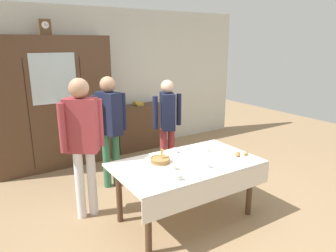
# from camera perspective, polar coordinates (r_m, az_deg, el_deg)

# --- Properties ---
(ground_plane) EXTENTS (12.00, 12.00, 0.00)m
(ground_plane) POSITION_cam_1_polar(r_m,az_deg,el_deg) (4.14, 1.54, -15.20)
(ground_plane) COLOR #997A56
(ground_plane) RESTS_ON ground
(back_wall) EXTENTS (6.40, 0.10, 2.70)m
(back_wall) POSITION_cam_1_polar(r_m,az_deg,el_deg) (6.00, -12.77, 7.71)
(back_wall) COLOR silver
(back_wall) RESTS_ON ground
(dining_table) EXTENTS (1.71, 1.00, 0.73)m
(dining_table) POSITION_cam_1_polar(r_m,az_deg,el_deg) (3.68, 3.67, -8.24)
(dining_table) COLOR #4C3321
(dining_table) RESTS_ON ground
(wall_cabinet) EXTENTS (1.93, 0.46, 2.20)m
(wall_cabinet) POSITION_cam_1_polar(r_m,az_deg,el_deg) (5.51, -20.37, 3.87)
(wall_cabinet) COLOR #4C3321
(wall_cabinet) RESTS_ON ground
(mantel_clock) EXTENTS (0.18, 0.11, 0.24)m
(mantel_clock) POSITION_cam_1_polar(r_m,az_deg,el_deg) (5.42, -21.75, 16.56)
(mantel_clock) COLOR brown
(mantel_clock) RESTS_ON wall_cabinet
(bookshelf_low) EXTENTS (0.99, 0.35, 0.90)m
(bookshelf_low) POSITION_cam_1_polar(r_m,az_deg,el_deg) (6.23, -5.38, -0.18)
(bookshelf_low) COLOR #4C3321
(bookshelf_low) RESTS_ON ground
(book_stack) EXTENTS (0.16, 0.22, 0.06)m
(book_stack) POSITION_cam_1_polar(r_m,az_deg,el_deg) (6.12, -5.49, 4.13)
(book_stack) COLOR #B29333
(book_stack) RESTS_ON bookshelf_low
(tea_cup_center) EXTENTS (0.13, 0.13, 0.06)m
(tea_cup_center) POSITION_cam_1_polar(r_m,az_deg,el_deg) (4.00, 7.06, -4.46)
(tea_cup_center) COLOR white
(tea_cup_center) RESTS_ON dining_table
(tea_cup_back_edge) EXTENTS (0.13, 0.13, 0.06)m
(tea_cup_back_edge) POSITION_cam_1_polar(r_m,az_deg,el_deg) (3.53, 7.24, -7.23)
(tea_cup_back_edge) COLOR white
(tea_cup_back_edge) RESTS_ON dining_table
(tea_cup_mid_right) EXTENTS (0.13, 0.13, 0.06)m
(tea_cup_mid_right) POSITION_cam_1_polar(r_m,az_deg,el_deg) (3.21, 1.80, -9.48)
(tea_cup_mid_right) COLOR silver
(tea_cup_mid_right) RESTS_ON dining_table
(tea_cup_far_left) EXTENTS (0.13, 0.13, 0.06)m
(tea_cup_far_left) POSITION_cam_1_polar(r_m,az_deg,el_deg) (3.94, 1.32, -4.65)
(tea_cup_far_left) COLOR white
(tea_cup_far_left) RESTS_ON dining_table
(tea_cup_near_left) EXTENTS (0.13, 0.13, 0.06)m
(tea_cup_near_left) POSITION_cam_1_polar(r_m,az_deg,el_deg) (3.45, 1.02, -7.69)
(tea_cup_near_left) COLOR white
(tea_cup_near_left) RESTS_ON dining_table
(bread_basket) EXTENTS (0.24, 0.24, 0.16)m
(bread_basket) POSITION_cam_1_polar(r_m,az_deg,el_deg) (3.65, -1.44, -6.21)
(bread_basket) COLOR #9E7542
(bread_basket) RESTS_ON dining_table
(pastry_plate) EXTENTS (0.28, 0.28, 0.05)m
(pastry_plate) POSITION_cam_1_polar(r_m,az_deg,el_deg) (3.94, 13.30, -5.32)
(pastry_plate) COLOR white
(pastry_plate) RESTS_ON dining_table
(spoon_back_edge) EXTENTS (0.12, 0.02, 0.01)m
(spoon_back_edge) POSITION_cam_1_polar(r_m,az_deg,el_deg) (3.85, 3.63, -5.55)
(spoon_back_edge) COLOR silver
(spoon_back_edge) RESTS_ON dining_table
(spoon_front_edge) EXTENTS (0.12, 0.02, 0.01)m
(spoon_front_edge) POSITION_cam_1_polar(r_m,az_deg,el_deg) (3.34, -1.63, -8.92)
(spoon_front_edge) COLOR silver
(spoon_front_edge) RESTS_ON dining_table
(person_behind_table_left) EXTENTS (0.52, 0.37, 1.71)m
(person_behind_table_left) POSITION_cam_1_polar(r_m,az_deg,el_deg) (3.75, -15.49, -1.60)
(person_behind_table_left) COLOR silver
(person_behind_table_left) RESTS_ON ground
(person_behind_table_right) EXTENTS (0.52, 0.40, 1.64)m
(person_behind_table_right) POSITION_cam_1_polar(r_m,az_deg,el_deg) (4.50, -10.72, 0.83)
(person_behind_table_right) COLOR #33704C
(person_behind_table_right) RESTS_ON ground
(person_near_right_end) EXTENTS (0.52, 0.41, 1.53)m
(person_near_right_end) POSITION_cam_1_polar(r_m,az_deg,el_deg) (4.91, -0.13, 1.43)
(person_near_right_end) COLOR #933338
(person_near_right_end) RESTS_ON ground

